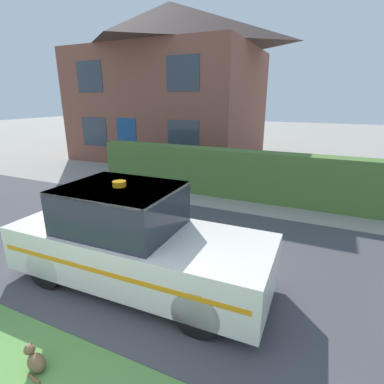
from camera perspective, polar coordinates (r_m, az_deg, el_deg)
road_strip at (r=6.04m, az=-1.34°, el=-11.44°), size 28.00×5.10×0.01m
garden_hedge at (r=9.23m, az=7.94°, el=3.48°), size 9.16×0.60×1.45m
police_car at (r=4.93m, az=-10.89°, el=-9.17°), size 4.25×1.68×1.70m
cat at (r=4.22m, az=-27.74°, el=-26.52°), size 0.34×0.24×0.31m
house_left at (r=16.13m, az=-3.99°, el=20.20°), size 8.76×6.89×7.28m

